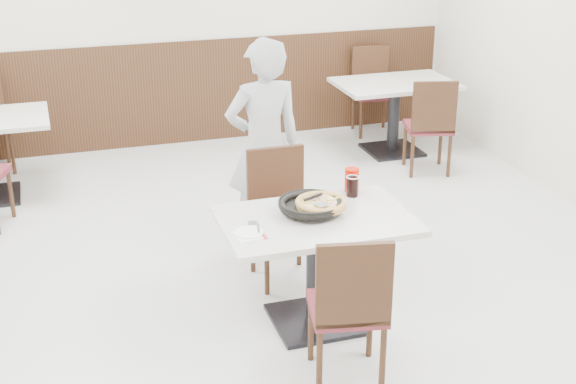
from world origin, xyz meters
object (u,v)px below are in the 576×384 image
object	(u,v)px
pizza	(321,205)
bg_chair_right_far	(374,92)
chair_far	(284,219)
cola_glass	(352,187)
diner_person	(264,145)
pizza_pan	(310,208)
bg_table_right	(394,117)
bg_chair_right_near	(428,125)
side_plate	(249,233)
red_cup	(352,180)
chair_near	(347,304)
main_table	(316,271)

from	to	relation	value
pizza	bg_chair_right_far	size ratio (longest dim) A/B	0.33
chair_far	bg_chair_right_far	distance (m)	3.60
cola_glass	diner_person	size ratio (longest dim) A/B	0.08
pizza_pan	bg_chair_right_far	size ratio (longest dim) A/B	0.41
bg_table_right	bg_chair_right_near	distance (m)	0.65
bg_chair_right_far	side_plate	bearing A→B (deg)	64.98
chair_far	red_cup	world-z (taller)	chair_far
chair_near	side_plate	bearing A→B (deg)	141.75
red_cup	bg_table_right	xyz separation A→B (m)	(1.54, 2.64, -0.45)
pizza	cola_glass	bearing A→B (deg)	36.00
bg_table_right	chair_near	bearing A→B (deg)	-118.36
pizza_pan	pizza	distance (m)	0.07
chair_far	diner_person	distance (m)	0.70
diner_person	bg_chair_right_near	world-z (taller)	diner_person
bg_chair_right_near	pizza	bearing A→B (deg)	-116.00
chair_near	diner_person	world-z (taller)	diner_person
main_table	bg_chair_right_near	distance (m)	3.08
side_plate	chair_far	bearing A→B (deg)	58.83
red_cup	chair_far	bearing A→B (deg)	144.62
chair_far	bg_table_right	distance (m)	3.05
chair_near	chair_far	distance (m)	1.25
chair_near	chair_far	size ratio (longest dim) A/B	1.00
cola_glass	bg_table_right	distance (m)	3.17
chair_near	bg_table_right	xyz separation A→B (m)	(1.95, 3.61, -0.10)
chair_near	red_cup	world-z (taller)	chair_near
pizza_pan	cola_glass	world-z (taller)	cola_glass
main_table	diner_person	distance (m)	1.32
red_cup	cola_glass	bearing A→B (deg)	-109.33
main_table	bg_table_right	world-z (taller)	same
side_plate	diner_person	size ratio (longest dim) A/B	0.11
pizza	bg_chair_right_near	distance (m)	3.03
main_table	cola_glass	xyz separation A→B (m)	(0.35, 0.27, 0.44)
chair_far	bg_table_right	xyz separation A→B (m)	(1.93, 2.36, -0.10)
pizza_pan	red_cup	bearing A→B (deg)	35.31
main_table	diner_person	size ratio (longest dim) A/B	0.73
diner_person	bg_table_right	bearing A→B (deg)	-141.43
bg_chair_right_near	main_table	bearing A→B (deg)	-116.10
main_table	chair_near	bearing A→B (deg)	-92.74
red_cup	pizza	bearing A→B (deg)	-137.50
chair_near	pizza_pan	bearing A→B (deg)	100.30
pizza	bg_chair_right_near	bearing A→B (deg)	49.92
pizza_pan	bg_table_right	size ratio (longest dim) A/B	0.32
pizza_pan	bg_chair_right_near	size ratio (longest dim) A/B	0.41
pizza	bg_table_right	size ratio (longest dim) A/B	0.26
side_plate	bg_chair_right_far	distance (m)	4.47
cola_glass	red_cup	size ratio (longest dim) A/B	0.81
chair_near	bg_table_right	size ratio (longest dim) A/B	0.79
main_table	pizza_pan	bearing A→B (deg)	101.39
chair_near	chair_far	xyz separation A→B (m)	(0.01, 1.25, 0.00)
bg_chair_right_far	cola_glass	bearing A→B (deg)	72.33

